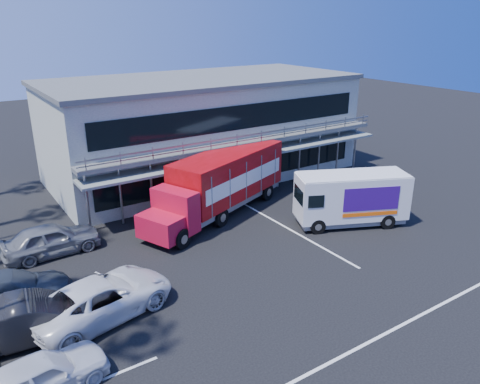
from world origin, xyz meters
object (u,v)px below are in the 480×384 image
parked_car_a (40,376)px  red_truck (221,182)px  parked_car_b (32,319)px  white_van (351,198)px

parked_car_a → red_truck: bearing=-62.4°
parked_car_b → parked_car_a: bearing=178.4°
red_truck → parked_car_b: bearing=-174.2°
white_van → parked_car_b: 17.54m
red_truck → parked_car_a: 15.78m
white_van → parked_car_b: size_ratio=1.27×
parked_car_a → parked_car_b: parked_car_b is taller
white_van → parked_car_a: white_van is taller
red_truck → parked_car_a: (-12.51, -9.52, -1.30)m
red_truck → parked_car_a: red_truck is taller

